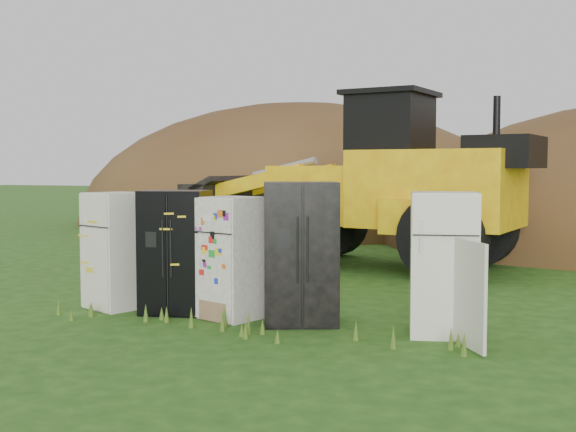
% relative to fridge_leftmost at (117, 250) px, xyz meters
% --- Properties ---
extents(ground, '(120.00, 120.00, 0.00)m').
position_rel_fridge_leftmost_xyz_m(ground, '(2.51, 0.00, -0.87)').
color(ground, '#224B14').
rests_on(ground, ground).
extents(fridge_leftmost, '(0.99, 0.97, 1.74)m').
position_rel_fridge_leftmost_xyz_m(fridge_leftmost, '(0.00, 0.00, 0.00)').
color(fridge_leftmost, silver).
rests_on(fridge_leftmost, ground).
extents(fridge_black_side, '(1.07, 0.92, 1.78)m').
position_rel_fridge_leftmost_xyz_m(fridge_black_side, '(1.00, 0.01, 0.02)').
color(fridge_black_side, black).
rests_on(fridge_black_side, ground).
extents(fridge_sticker, '(0.95, 0.91, 1.70)m').
position_rel_fridge_leftmost_xyz_m(fridge_sticker, '(1.93, -0.04, -0.02)').
color(fridge_sticker, white).
rests_on(fridge_sticker, ground).
extents(fridge_dark_mid, '(1.22, 1.13, 1.92)m').
position_rel_fridge_leftmost_xyz_m(fridge_dark_mid, '(2.95, -0.00, 0.09)').
color(fridge_dark_mid, black).
rests_on(fridge_dark_mid, ground).
extents(fridge_open_door, '(0.96, 0.92, 1.80)m').
position_rel_fridge_leftmost_xyz_m(fridge_open_door, '(4.86, 0.02, 0.03)').
color(fridge_open_door, silver).
rests_on(fridge_open_door, ground).
extents(wheel_loader, '(8.02, 4.23, 3.70)m').
position_rel_fridge_leftmost_xyz_m(wheel_loader, '(1.87, 5.95, 0.98)').
color(wheel_loader, yellow).
rests_on(wheel_loader, ground).
extents(dirt_mound_left, '(16.61, 12.45, 8.86)m').
position_rel_fridge_leftmost_xyz_m(dirt_mound_left, '(-3.00, 15.33, -0.87)').
color(dirt_mound_left, '#4C2E18').
rests_on(dirt_mound_left, ground).
extents(dirt_mound_back, '(17.28, 11.52, 5.71)m').
position_rel_fridge_leftmost_xyz_m(dirt_mound_back, '(1.92, 18.19, -0.87)').
color(dirt_mound_back, '#4C2E18').
rests_on(dirt_mound_back, ground).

